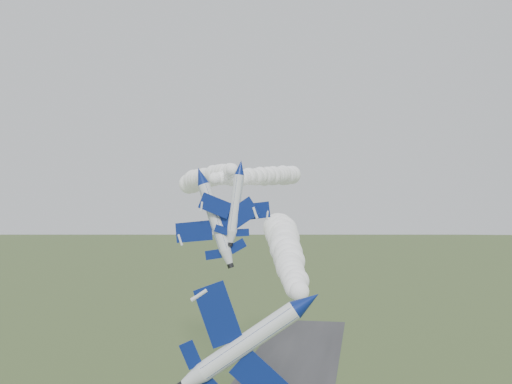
% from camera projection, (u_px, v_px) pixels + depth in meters
% --- Properties ---
extents(jet_lead, '(6.74, 13.63, 9.47)m').
position_uv_depth(jet_lead, '(307.00, 302.00, 46.00)').
color(jet_lead, silver).
extents(smoke_trail_jet_lead, '(17.89, 57.12, 5.38)m').
position_uv_depth(smoke_trail_jet_lead, '(286.00, 249.00, 78.12)').
color(smoke_trail_jet_lead, silver).
extents(jet_pair_left, '(11.28, 14.27, 4.71)m').
position_uv_depth(jet_pair_left, '(200.00, 176.00, 76.83)').
color(jet_pair_left, silver).
extents(smoke_trail_jet_pair_left, '(7.97, 67.43, 4.42)m').
position_uv_depth(smoke_trail_jet_pair_left, '(264.00, 176.00, 113.53)').
color(smoke_trail_jet_pair_left, silver).
extents(jet_pair_right, '(9.51, 10.94, 2.97)m').
position_uv_depth(jet_pair_right, '(240.00, 167.00, 76.00)').
color(jet_pair_right, silver).
extents(smoke_trail_jet_pair_right, '(32.98, 64.03, 5.02)m').
position_uv_depth(smoke_trail_jet_pair_right, '(206.00, 178.00, 111.88)').
color(smoke_trail_jet_pair_right, silver).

